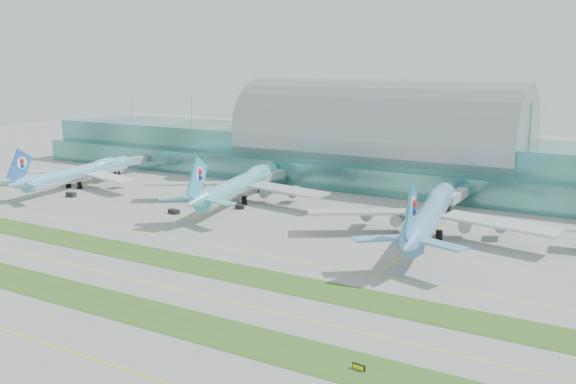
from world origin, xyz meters
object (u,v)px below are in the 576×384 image
Objects in this scene: airliner_c at (431,213)px; taxiway_sign_east at (359,367)px; airliner_b at (241,183)px; airliner_a at (80,172)px; terminal at (378,149)px.

airliner_c is 33.09× the size of taxiway_sign_east.
airliner_b is at bearing 141.15° from taxiway_sign_east.
airliner_b is (72.59, 10.11, 0.70)m from airliner_a.
taxiway_sign_east is (63.11, -156.94, -13.71)m from terminal.
terminal is at bearing 26.87° from airliner_a.
airliner_c reaches higher than airliner_a.
terminal is at bearing 52.14° from airliner_b.
airliner_a is 185.76m from taxiway_sign_east.
terminal is 136.67× the size of taxiway_sign_east.
airliner_b is 133.53m from taxiway_sign_east.
airliner_c is at bearing 108.79° from taxiway_sign_east.
airliner_a is 73.30m from airliner_b.
taxiway_sign_east is (16.74, -86.69, -6.50)m from airliner_c.
airliner_b is (-28.34, -59.84, -7.47)m from terminal.
terminal reaches higher than airliner_a.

